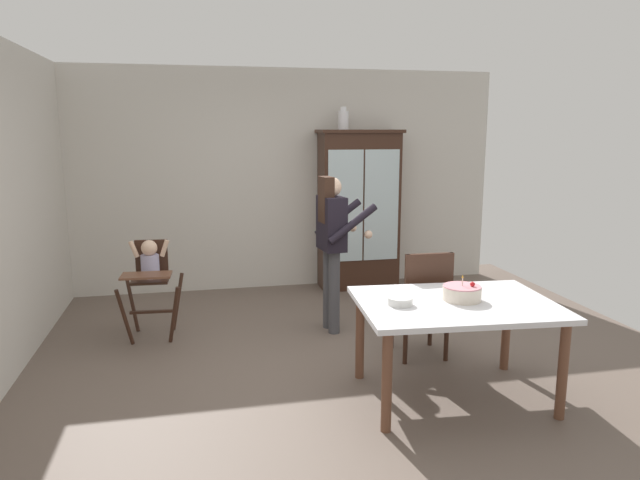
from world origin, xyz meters
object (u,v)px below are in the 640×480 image
Objects in this scene: adult_person at (332,235)px; dining_table at (455,313)px; ceramic_vase at (343,120)px; serving_bowl at (400,301)px; high_chair_with_toddler at (150,271)px; birthday_cake at (462,293)px; china_cabinet at (359,209)px; dining_chair_far_side at (424,297)px.

adult_person is 1.72m from dining_table.
ceramic_vase reaches higher than serving_bowl.
high_chair_with_toddler reaches higher than dining_table.
high_chair_with_toddler reaches higher than birthday_cake.
ceramic_vase is at bearing 82.98° from serving_bowl.
adult_person is at bearing 108.54° from dining_table.
serving_bowl is (-0.48, -0.01, -0.03)m from birthday_cake.
dining_table is 0.44m from serving_bowl.
serving_bowl is (-0.38, -3.11, -1.32)m from ceramic_vase.
china_cabinet reaches higher than serving_bowl.
dining_table is (0.54, -1.61, -0.32)m from adult_person.
china_cabinet is at bearing -30.89° from adult_person.
birthday_cake is (0.10, -3.10, -1.29)m from ceramic_vase.
birthday_cake is 1.56× the size of serving_bowl.
china_cabinet is 10.93× the size of serving_bowl.
birthday_cake is at bearing -88.17° from ceramic_vase.
birthday_cake reaches higher than dining_table.
ceramic_vase is 0.28× the size of high_chair_with_toddler.
ceramic_vase reaches higher than china_cabinet.
dining_table is 1.55× the size of dining_chair_far_side.
china_cabinet is 2.07× the size of high_chair_with_toddler.
serving_bowl is (1.84, -1.78, 0.11)m from high_chair_with_toddler.
serving_bowl is at bearing -97.02° from ceramic_vase.
birthday_cake is (0.60, -1.58, -0.17)m from adult_person.
dining_chair_far_side is (2.33, -1.06, -0.10)m from high_chair_with_toddler.
dining_chair_far_side is at bearing 55.94° from serving_bowl.
ceramic_vase is (-0.21, 0.00, 1.10)m from china_cabinet.
high_chair_with_toddler is 0.99× the size of dining_chair_far_side.
ceramic_vase reaches higher than dining_chair_far_side.
dining_chair_far_side is at bearing 85.25° from dining_table.
birthday_cake is (0.06, 0.03, 0.14)m from dining_table.
dining_chair_far_side reaches higher than birthday_cake.
china_cabinet is 7.29× the size of ceramic_vase.
adult_person is 1.61m from serving_bowl.
ceramic_vase is 1.95m from adult_person.
china_cabinet reaches higher than dining_chair_far_side.
adult_person is (1.73, -0.18, 0.31)m from high_chair_with_toddler.
high_chair_with_toddler is 3.39× the size of birthday_cake.
china_cabinet is 3.10m from birthday_cake.
dining_chair_far_side reaches higher than serving_bowl.
ceramic_vase is 3.44m from dining_table.
adult_person is 5.47× the size of birthday_cake.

